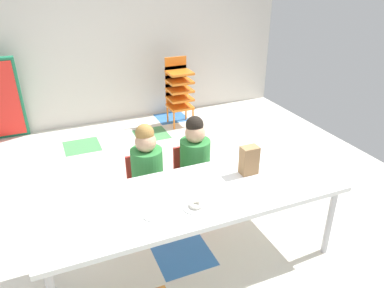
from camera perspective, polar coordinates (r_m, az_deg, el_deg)
ground_plane at (r=3.35m, az=-4.48°, el=-11.90°), size 5.30×5.09×0.02m
back_wall at (r=5.16m, az=-14.68°, el=17.91°), size 5.30×0.10×2.75m
craft_table at (r=2.61m, az=0.25°, el=-8.47°), size 2.13×0.73×0.61m
seated_child_near_camera at (r=3.05m, az=-6.98°, el=-3.42°), size 0.33×0.33×0.92m
seated_child_middle_seat at (r=3.17m, az=0.41°, el=-1.95°), size 0.33×0.33×0.92m
kid_chair_orange_stack at (r=5.09m, az=-2.08°, el=8.64°), size 0.32×0.30×0.92m
paper_bag_brown at (r=2.79m, az=8.79°, el=-2.48°), size 0.13×0.09×0.22m
paper_plate_near_edge at (r=2.45m, az=0.69°, el=-9.61°), size 0.18×0.18×0.01m
paper_plate_center_table at (r=2.40m, az=-5.66°, el=-10.54°), size 0.18×0.18×0.01m
donut_powdered_on_plate at (r=2.44m, az=0.69°, el=-9.28°), size 0.10×0.10×0.03m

